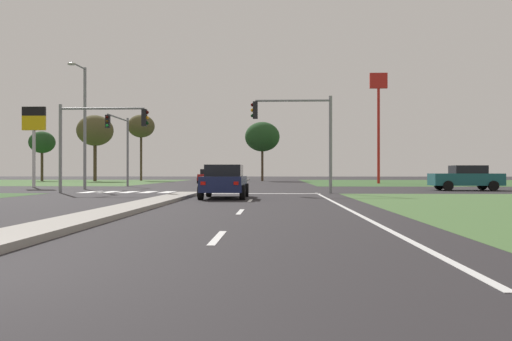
{
  "coord_description": "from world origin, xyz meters",
  "views": [
    {
      "loc": [
        4.54,
        -5.11,
        1.19
      ],
      "look_at": [
        2.94,
        37.32,
        1.31
      ],
      "focal_mm": 36.01,
      "sensor_mm": 36.0,
      "label": 1
    }
  ],
  "objects": [
    {
      "name": "fuel_price_totem",
      "position": [
        -13.96,
        33.48,
        4.53
      ],
      "size": [
        1.8,
        0.24,
        6.19
      ],
      "color": "silver",
      "rests_on": "ground"
    },
    {
      "name": "stop_bar_near",
      "position": [
        3.8,
        23.0,
        0.01
      ],
      "size": [
        6.4,
        0.5,
        0.01
      ],
      "primitive_type": "cube",
      "color": "silver",
      "rests_on": "ground"
    },
    {
      "name": "median_island_far",
      "position": [
        0.0,
        55.0,
        0.07
      ],
      "size": [
        1.2,
        36.0,
        0.14
      ],
      "primitive_type": "cube",
      "color": "gray",
      "rests_on": "ground"
    },
    {
      "name": "traffic_signal_far_left",
      "position": [
        -7.6,
        34.64,
        3.92
      ],
      "size": [
        0.32,
        5.37,
        5.63
      ],
      "color": "gray",
      "rests_on": "ground"
    },
    {
      "name": "treeline_fourth",
      "position": [
        2.83,
        62.31,
        5.82
      ],
      "size": [
        4.57,
        4.57,
        7.78
      ],
      "color": "#423323",
      "rests_on": "ground"
    },
    {
      "name": "median_island_near",
      "position": [
        0.0,
        11.0,
        0.07
      ],
      "size": [
        1.2,
        22.0,
        0.14
      ],
      "primitive_type": "cube",
      "color": "gray",
      "rests_on": "ground"
    },
    {
      "name": "crosswalk_bar_fourth",
      "position": [
        -2.95,
        24.8,
        0.01
      ],
      "size": [
        0.7,
        2.8,
        0.01
      ],
      "primitive_type": "cube",
      "color": "silver",
      "rests_on": "ground"
    },
    {
      "name": "car_red_second",
      "position": [
        -2.37,
        48.07,
        0.76
      ],
      "size": [
        2.03,
        4.28,
        1.48
      ],
      "rotation": [
        0.0,
        0.0,
        3.14
      ],
      "color": "#A31919",
      "rests_on": "ground"
    },
    {
      "name": "car_navy_third",
      "position": [
        2.24,
        18.07,
        0.77
      ],
      "size": [
        2.02,
        4.26,
        1.51
      ],
      "color": "#161E47",
      "rests_on": "ground"
    },
    {
      "name": "fastfood_pole_sign",
      "position": [
        15.23,
        48.39,
        8.36
      ],
      "size": [
        1.8,
        0.4,
        11.45
      ],
      "color": "red",
      "rests_on": "ground"
    },
    {
      "name": "crosswalk_bar_second",
      "position": [
        -5.25,
        24.8,
        0.01
      ],
      "size": [
        0.7,
        2.8,
        0.01
      ],
      "primitive_type": "cube",
      "color": "silver",
      "rests_on": "ground"
    },
    {
      "name": "treeline_second",
      "position": [
        -18.55,
        59.7,
        6.46
      ],
      "size": [
        4.61,
        4.61,
        8.46
      ],
      "color": "#423323",
      "rests_on": "ground"
    },
    {
      "name": "street_lamp_second",
      "position": [
        -8.45,
        29.14,
        4.71
      ],
      "size": [
        0.56,
        2.37,
        8.32
      ],
      "color": "gray",
      "rests_on": "ground"
    },
    {
      "name": "grass_verge_far_right",
      "position": [
        25.5,
        54.5,
        0.0
      ],
      "size": [
        35.0,
        35.0,
        0.01
      ],
      "primitive_type": "cube",
      "color": "#385B2D",
      "rests_on": "ground"
    },
    {
      "name": "car_silver_near",
      "position": [
        -2.4,
        60.11,
        0.8
      ],
      "size": [
        1.97,
        4.53,
        1.57
      ],
      "rotation": [
        0.0,
        0.0,
        3.14
      ],
      "color": "#B7B7BC",
      "rests_on": "ground"
    },
    {
      "name": "crosswalk_bar_fifth",
      "position": [
        -1.8,
        24.8,
        0.01
      ],
      "size": [
        0.7,
        2.8,
        0.01
      ],
      "primitive_type": "cube",
      "color": "silver",
      "rests_on": "ground"
    },
    {
      "name": "treeline_third",
      "position": [
        -13.8,
        64.3,
        7.4
      ],
      "size": [
        3.66,
        3.66,
        9.02
      ],
      "color": "#423323",
      "rests_on": "ground"
    },
    {
      "name": "treeline_near",
      "position": [
        -26.39,
        61.73,
        5.09
      ],
      "size": [
        3.4,
        3.4,
        6.58
      ],
      "color": "#423323",
      "rests_on": "ground"
    },
    {
      "name": "grass_verge_far_left",
      "position": [
        -25.5,
        54.5,
        0.0
      ],
      "size": [
        35.0,
        35.0,
        0.01
      ],
      "primitive_type": "cube",
      "color": "#476B38",
      "rests_on": "ground"
    },
    {
      "name": "traffic_signal_near_left",
      "position": [
        -5.62,
        23.4,
        3.51
      ],
      "size": [
        5.14,
        0.32,
        5.01
      ],
      "color": "gray",
      "rests_on": "ground"
    },
    {
      "name": "lane_dash_near",
      "position": [
        3.5,
        4.1,
        0.01
      ],
      "size": [
        0.14,
        2.0,
        0.01
      ],
      "primitive_type": "cube",
      "color": "silver",
      "rests_on": "ground"
    },
    {
      "name": "pedestrian_at_median",
      "position": [
        0.07,
        40.23,
        1.16
      ],
      "size": [
        0.34,
        0.34,
        1.69
      ],
      "rotation": [
        0.0,
        0.0,
        1.07
      ],
      "color": "maroon",
      "rests_on": "median_island_far"
    },
    {
      "name": "crosswalk_bar_third",
      "position": [
        -4.1,
        24.8,
        0.01
      ],
      "size": [
        0.7,
        2.8,
        0.01
      ],
      "primitive_type": "cube",
      "color": "silver",
      "rests_on": "ground"
    },
    {
      "name": "lane_dash_second",
      "position": [
        3.5,
        10.1,
        0.01
      ],
      "size": [
        0.14,
        2.0,
        0.01
      ],
      "primitive_type": "cube",
      "color": "silver",
      "rests_on": "ground"
    },
    {
      "name": "traffic_signal_near_right",
      "position": [
        5.95,
        23.4,
        3.73
      ],
      "size": [
        4.52,
        0.32,
        5.41
      ],
      "color": "gray",
      "rests_on": "ground"
    },
    {
      "name": "crosswalk_bar_near",
      "position": [
        -6.4,
        24.8,
        0.01
      ],
      "size": [
        0.7,
        2.8,
        0.01
      ],
      "primitive_type": "cube",
      "color": "silver",
      "rests_on": "ground"
    },
    {
      "name": "ground_plane",
      "position": [
        0.0,
        30.0,
        0.0
      ],
      "size": [
        200.0,
        200.0,
        0.0
      ],
      "primitive_type": "plane",
      "color": "#282628"
    },
    {
      "name": "car_teal_fourth",
      "position": [
        16.9,
        28.57,
        0.82
      ],
      "size": [
        4.45,
        1.98,
        1.61
      ],
      "rotation": [
        0.0,
        0.0,
        1.57
      ],
      "color": "#19565B",
      "rests_on": "ground"
    },
    {
      "name": "edge_line_right",
      "position": [
        6.85,
        12.0,
        0.01
      ],
      "size": [
        0.14,
        24.0,
        0.01
      ],
      "primitive_type": "cube",
      "color": "silver",
      "rests_on": "ground"
    },
    {
      "name": "lane_dash_third",
      "position": [
        3.5,
        16.1,
        0.01
      ],
      "size": [
        0.14,
        2.0,
        0.01
      ],
      "primitive_type": "cube",
      "color": "silver",
      "rests_on": "ground"
    }
  ]
}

